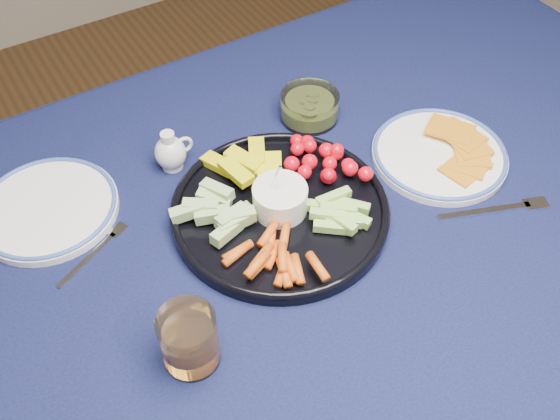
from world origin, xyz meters
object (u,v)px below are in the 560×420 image
crudite_platter (279,207)px  side_plate_extra (48,208)px  pickle_bowl (309,108)px  juice_tumbler (190,341)px  dining_table (313,262)px  creamer_pitcher (171,152)px  cheese_plate (440,153)px

crudite_platter → side_plate_extra: (-0.32, 0.20, -0.01)m
pickle_bowl → juice_tumbler: 0.53m
dining_table → juice_tumbler: (-0.27, -0.10, 0.13)m
creamer_pitcher → pickle_bowl: 0.28m
cheese_plate → creamer_pitcher: bearing=150.9°
cheese_plate → side_plate_extra: 0.67m
cheese_plate → side_plate_extra: size_ratio=1.04×
creamer_pitcher → juice_tumbler: 0.38m
dining_table → crudite_platter: (-0.04, 0.06, 0.11)m
crudite_platter → creamer_pitcher: crudite_platter is taller
creamer_pitcher → juice_tumbler: juice_tumbler is taller
dining_table → pickle_bowl: size_ratio=15.19×
pickle_bowl → cheese_plate: 0.25m
cheese_plate → pickle_bowl: bearing=122.3°
dining_table → cheese_plate: cheese_plate is taller
juice_tumbler → side_plate_extra: size_ratio=0.41×
cheese_plate → juice_tumbler: bearing=-167.4°
juice_tumbler → cheese_plate: bearing=12.6°
crudite_platter → creamer_pitcher: 0.22m
creamer_pitcher → pickle_bowl: bearing=-3.2°
juice_tumbler → side_plate_extra: bearing=103.1°
crudite_platter → cheese_plate: size_ratio=1.49×
juice_tumbler → creamer_pitcher: bearing=68.9°
juice_tumbler → dining_table: bearing=20.4°
dining_table → pickle_bowl: bearing=58.7°
dining_table → creamer_pitcher: bearing=117.8°
crudite_platter → side_plate_extra: 0.38m
creamer_pitcher → juice_tumbler: bearing=-111.1°
creamer_pitcher → cheese_plate: creamer_pitcher is taller
crudite_platter → cheese_plate: bearing=-6.1°
pickle_bowl → side_plate_extra: bearing=177.1°
dining_table → juice_tumbler: 0.31m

